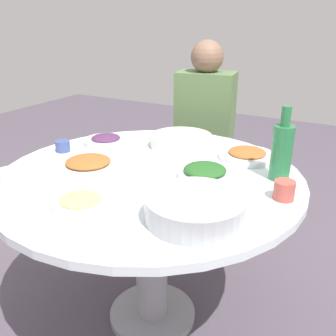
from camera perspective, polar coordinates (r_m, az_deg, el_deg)
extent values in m
plane|color=#534956|center=(1.93, -2.36, -21.49)|extent=(8.00, 8.00, 0.00)
cylinder|color=#99999E|center=(1.92, -2.36, -21.16)|extent=(0.40, 0.40, 0.03)
cylinder|color=#99999E|center=(1.69, -2.56, -12.40)|extent=(0.14, 0.14, 0.68)
cylinder|color=white|center=(1.52, -2.78, -1.33)|extent=(1.22, 1.22, 0.03)
cylinder|color=#B2B5BA|center=(1.17, 4.13, -6.13)|extent=(0.31, 0.31, 0.08)
ellipsoid|color=white|center=(1.16, 4.14, -5.96)|extent=(0.26, 0.26, 0.09)
cube|color=white|center=(1.21, 6.17, -2.70)|extent=(0.07, 0.15, 0.01)
cylinder|color=silver|center=(1.82, 2.02, 4.16)|extent=(0.30, 0.30, 0.06)
cylinder|color=black|center=(1.82, 2.02, 4.02)|extent=(0.26, 0.26, 0.04)
cylinder|color=silver|center=(1.81, 2.03, 4.77)|extent=(0.18, 0.28, 0.01)
cylinder|color=silver|center=(1.48, 5.61, -0.99)|extent=(0.21, 0.21, 0.02)
ellipsoid|color=#265B23|center=(1.47, 5.64, -0.26)|extent=(0.17, 0.17, 0.04)
cylinder|color=silver|center=(1.60, -12.00, 0.34)|extent=(0.24, 0.24, 0.02)
ellipsoid|color=#9B5C28|center=(1.59, -12.05, 0.96)|extent=(0.19, 0.19, 0.04)
cylinder|color=silver|center=(1.30, -13.14, -5.13)|extent=(0.20, 0.20, 0.02)
ellipsoid|color=#D1C570|center=(1.29, -13.18, -4.66)|extent=(0.14, 0.14, 0.02)
cylinder|color=silver|center=(1.70, 11.90, 1.79)|extent=(0.25, 0.25, 0.02)
ellipsoid|color=#B25C2A|center=(1.70, 11.95, 2.35)|extent=(0.17, 0.17, 0.03)
cylinder|color=silver|center=(1.89, -9.41, 4.03)|extent=(0.21, 0.21, 0.02)
ellipsoid|color=#502A50|center=(1.88, -9.44, 4.52)|extent=(0.14, 0.14, 0.03)
cylinder|color=#277540|center=(1.49, 16.87, 2.19)|extent=(0.08, 0.08, 0.21)
cylinder|color=#277540|center=(1.45, 17.50, 7.53)|extent=(0.04, 0.04, 0.07)
cylinder|color=white|center=(1.53, -23.10, -1.25)|extent=(0.07, 0.07, 0.06)
cylinder|color=#3B4D89|center=(1.82, -15.70, 3.23)|extent=(0.07, 0.07, 0.05)
cylinder|color=#BF4F44|center=(1.35, 17.24, -3.24)|extent=(0.07, 0.07, 0.07)
cylinder|color=brown|center=(2.51, 5.18, -4.13)|extent=(0.36, 0.36, 0.44)
cube|color=#2D333D|center=(2.40, 5.41, 1.92)|extent=(0.39, 0.37, 0.12)
cube|color=#597747|center=(2.31, 5.67, 8.68)|extent=(0.25, 0.37, 0.46)
sphere|color=#825F4B|center=(2.26, 5.98, 16.47)|extent=(0.19, 0.19, 0.19)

